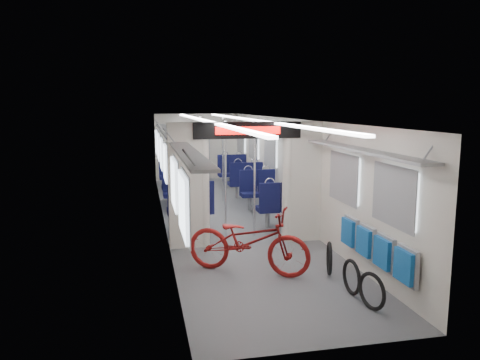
{
  "coord_description": "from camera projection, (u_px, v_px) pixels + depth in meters",
  "views": [
    {
      "loc": [
        -1.89,
        -10.4,
        2.61
      ],
      "look_at": [
        -0.09,
        -1.84,
        1.2
      ],
      "focal_mm": 35.0,
      "sensor_mm": 36.0,
      "label": 1
    }
  ],
  "objects": [
    {
      "name": "seat_bay_near_right",
      "position": [
        268.0,
        195.0,
        10.85
      ],
      "size": [
        0.92,
        2.1,
        1.11
      ],
      "color": "#0C0D35",
      "rests_on": "ground"
    },
    {
      "name": "stanchion_far_right",
      "position": [
        223.0,
        159.0,
        12.6
      ],
      "size": [
        0.04,
        0.04,
        2.3
      ],
      "primitive_type": "cylinder",
      "color": "silver",
      "rests_on": "ground"
    },
    {
      "name": "seat_bay_far_right",
      "position": [
        239.0,
        173.0,
        14.08
      ],
      "size": [
        0.94,
        2.2,
        1.14
      ],
      "color": "#0C0D35",
      "rests_on": "ground"
    },
    {
      "name": "bike_hoop_b",
      "position": [
        351.0,
        279.0,
        6.48
      ],
      "size": [
        0.06,
        0.5,
        0.5
      ],
      "primitive_type": "torus",
      "rotation": [
        1.57,
        0.0,
        1.6
      ],
      "color": "black",
      "rests_on": "ground"
    },
    {
      "name": "seat_bay_near_left",
      "position": [
        186.0,
        194.0,
        10.73
      ],
      "size": [
        0.96,
        2.32,
        1.17
      ],
      "color": "#0C0D35",
      "rests_on": "ground"
    },
    {
      "name": "stanchion_far_left",
      "position": [
        201.0,
        160.0,
        12.51
      ],
      "size": [
        0.04,
        0.04,
        2.3
      ],
      "primitive_type": "cylinder",
      "color": "silver",
      "rests_on": "ground"
    },
    {
      "name": "carriage",
      "position": [
        229.0,
        155.0,
        10.35
      ],
      "size": [
        12.0,
        12.02,
        2.31
      ],
      "color": "#515456",
      "rests_on": "ground"
    },
    {
      "name": "stanchion_near_right",
      "position": [
        255.0,
        179.0,
        9.23
      ],
      "size": [
        0.04,
        0.04,
        2.3
      ],
      "primitive_type": "cylinder",
      "color": "silver",
      "rests_on": "ground"
    },
    {
      "name": "stanchion_near_left",
      "position": [
        226.0,
        179.0,
        9.24
      ],
      "size": [
        0.04,
        0.04,
        2.3
      ],
      "primitive_type": "cylinder",
      "color": "silver",
      "rests_on": "ground"
    },
    {
      "name": "bike_hoop_a",
      "position": [
        372.0,
        293.0,
        5.99
      ],
      "size": [
        0.17,
        0.5,
        0.5
      ],
      "primitive_type": "torus",
      "rotation": [
        1.57,
        0.0,
        1.81
      ],
      "color": "black",
      "rests_on": "ground"
    },
    {
      "name": "flip_bench",
      "position": [
        375.0,
        247.0,
        6.74
      ],
      "size": [
        0.12,
        2.08,
        0.49
      ],
      "color": "gray",
      "rests_on": "carriage"
    },
    {
      "name": "bicycle",
      "position": [
        248.0,
        241.0,
        7.27
      ],
      "size": [
        2.05,
        1.58,
        1.04
      ],
      "primitive_type": "imported",
      "rotation": [
        0.0,
        0.0,
        1.05
      ],
      "color": "maroon",
      "rests_on": "ground"
    },
    {
      "name": "bike_hoop_c",
      "position": [
        329.0,
        260.0,
        7.24
      ],
      "size": [
        0.2,
        0.51,
        0.52
      ],
      "primitive_type": "torus",
      "rotation": [
        1.57,
        0.0,
        1.27
      ],
      "color": "black",
      "rests_on": "ground"
    },
    {
      "name": "seat_bay_far_left",
      "position": [
        177.0,
        176.0,
        13.56
      ],
      "size": [
        0.93,
        2.16,
        1.13
      ],
      "color": "#0C0D35",
      "rests_on": "ground"
    }
  ]
}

